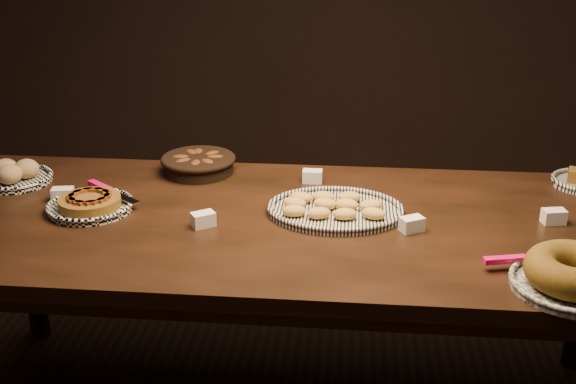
# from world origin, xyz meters

# --- Properties ---
(buffet_table) EXTENTS (2.40, 1.00, 0.75)m
(buffet_table) POSITION_xyz_m (0.00, 0.00, 0.68)
(buffet_table) COLOR black
(buffet_table) RESTS_ON ground
(apple_tart_plate) EXTENTS (0.30, 0.32, 0.05)m
(apple_tart_plate) POSITION_xyz_m (-0.65, 0.01, 0.77)
(apple_tart_plate) COLOR white
(apple_tart_plate) RESTS_ON buffet_table
(madeleine_platter) EXTENTS (0.44, 0.36, 0.05)m
(madeleine_platter) POSITION_xyz_m (0.14, 0.05, 0.77)
(madeleine_platter) COLOR black
(madeleine_platter) RESTS_ON buffet_table
(bundt_cake_plate) EXTENTS (0.38, 0.32, 0.10)m
(bundt_cake_plate) POSITION_xyz_m (0.77, -0.38, 0.79)
(bundt_cake_plate) COLOR black
(bundt_cake_plate) RESTS_ON buffet_table
(croissant_basket) EXTENTS (0.28, 0.28, 0.07)m
(croissant_basket) POSITION_xyz_m (-0.37, 0.38, 0.79)
(croissant_basket) COLOR black
(croissant_basket) RESTS_ON buffet_table
(bread_roll_plate) EXTENTS (0.26, 0.26, 0.08)m
(bread_roll_plate) POSITION_xyz_m (-1.01, 0.22, 0.78)
(bread_roll_plate) COLOR white
(bread_roll_plate) RESTS_ON buffet_table
(tent_cards) EXTENTS (1.68, 0.47, 0.04)m
(tent_cards) POSITION_xyz_m (0.05, 0.06, 0.77)
(tent_cards) COLOR white
(tent_cards) RESTS_ON buffet_table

